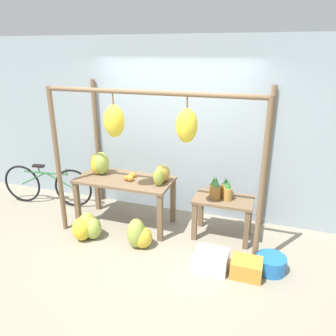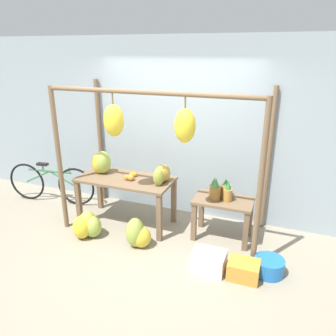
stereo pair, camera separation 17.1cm
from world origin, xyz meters
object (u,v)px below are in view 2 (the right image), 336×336
object	(u,v)px
orange_pile	(131,176)
papaya_pile	(162,175)
banana_pile_on_table	(101,163)
blue_bucket	(269,266)
fruit_crate_white	(209,261)
pineapple_cluster	(221,190)
banana_pile_ground_right	(138,234)
banana_pile_ground_left	(87,226)
fruit_crate_purple	(244,270)
parked_bicycle	(51,183)

from	to	relation	value
orange_pile	papaya_pile	distance (m)	0.49
banana_pile_on_table	blue_bucket	xyz separation A→B (m)	(2.64, -0.56, -0.83)
fruit_crate_white	pineapple_cluster	bearing A→B (deg)	94.01
orange_pile	banana_pile_ground_right	bearing A→B (deg)	-56.56
banana_pile_on_table	banana_pile_ground_left	bearing A→B (deg)	-81.48
pineapple_cluster	fruit_crate_purple	bearing A→B (deg)	-59.03
banana_pile_on_table	blue_bucket	bearing A→B (deg)	-12.05
parked_bicycle	papaya_pile	world-z (taller)	papaya_pile
fruit_crate_white	papaya_pile	bearing A→B (deg)	141.87
banana_pile_ground_right	fruit_crate_white	distance (m)	1.06
papaya_pile	fruit_crate_purple	world-z (taller)	papaya_pile
pineapple_cluster	orange_pile	bearing A→B (deg)	-174.51
banana_pile_on_table	pineapple_cluster	bearing A→B (deg)	1.97
banana_pile_ground_left	fruit_crate_purple	size ratio (longest dim) A/B	1.27
papaya_pile	parked_bicycle	bearing A→B (deg)	175.59
fruit_crate_white	blue_bucket	distance (m)	0.73
pineapple_cluster	papaya_pile	size ratio (longest dim) A/B	0.93
fruit_crate_white	papaya_pile	world-z (taller)	papaya_pile
banana_pile_on_table	banana_pile_ground_left	world-z (taller)	banana_pile_on_table
pineapple_cluster	parked_bicycle	distance (m)	3.06
pineapple_cluster	banana_pile_on_table	bearing A→B (deg)	-178.03
orange_pile	banana_pile_ground_right	size ratio (longest dim) A/B	0.57
banana_pile_on_table	orange_pile	world-z (taller)	banana_pile_on_table
pineapple_cluster	blue_bucket	world-z (taller)	pineapple_cluster
banana_pile_on_table	fruit_crate_white	size ratio (longest dim) A/B	0.87
fruit_crate_white	banana_pile_ground_left	bearing A→B (deg)	176.47
fruit_crate_white	papaya_pile	size ratio (longest dim) A/B	1.09
pineapple_cluster	banana_pile_ground_left	distance (m)	2.00
blue_bucket	parked_bicycle	world-z (taller)	parked_bicycle
banana_pile_ground_left	papaya_pile	size ratio (longest dim) A/B	1.25
orange_pile	banana_pile_ground_right	distance (m)	0.89
banana_pile_ground_left	fruit_crate_purple	bearing A→B (deg)	-2.86
parked_bicycle	pineapple_cluster	bearing A→B (deg)	-1.34
banana_pile_ground_right	fruit_crate_purple	size ratio (longest dim) A/B	1.16
pineapple_cluster	fruit_crate_white	size ratio (longest dim) A/B	0.85
banana_pile_on_table	banana_pile_ground_left	distance (m)	0.99
banana_pile_ground_left	banana_pile_ground_right	size ratio (longest dim) A/B	1.09
banana_pile_ground_left	pineapple_cluster	bearing A→B (deg)	21.41
papaya_pile	fruit_crate_purple	bearing A→B (deg)	-28.06
banana_pile_on_table	papaya_pile	distance (m)	1.03
pineapple_cluster	fruit_crate_purple	size ratio (longest dim) A/B	0.94
banana_pile_ground_left	blue_bucket	world-z (taller)	banana_pile_ground_left
blue_bucket	papaya_pile	bearing A→B (deg)	161.83
orange_pile	banana_pile_ground_left	xyz separation A→B (m)	(-0.44, -0.57, -0.62)
banana_pile_ground_left	parked_bicycle	size ratio (longest dim) A/B	0.28
fruit_crate_white	papaya_pile	distance (m)	1.39
banana_pile_on_table	pineapple_cluster	world-z (taller)	banana_pile_on_table
banana_pile_ground_left	blue_bucket	size ratio (longest dim) A/B	1.28
papaya_pile	fruit_crate_purple	xyz separation A→B (m)	(1.34, -0.72, -0.78)
parked_bicycle	fruit_crate_purple	world-z (taller)	parked_bicycle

